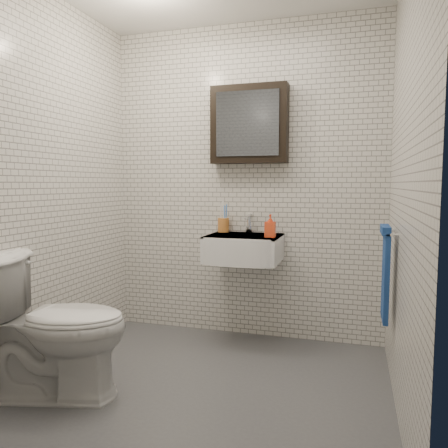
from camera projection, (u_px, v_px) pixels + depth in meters
name	position (u px, v px, depth m)	size (l,w,h in m)	color
ground	(205.00, 386.00, 2.68)	(2.20, 2.00, 0.01)	#4B4D52
room_shell	(204.00, 145.00, 2.54)	(2.22, 2.02, 2.51)	silver
washbasin	(243.00, 248.00, 3.30)	(0.55, 0.50, 0.20)	white
faucet	(249.00, 225.00, 3.47)	(0.06, 0.20, 0.15)	silver
mirror_cabinet	(249.00, 125.00, 3.39)	(0.60, 0.15, 0.60)	black
towel_rail	(386.00, 269.00, 2.65)	(0.09, 0.30, 0.58)	silver
toothbrush_cup	(223.00, 224.00, 3.54)	(0.11, 0.11, 0.25)	#C37530
soap_bottle	(270.00, 226.00, 3.19)	(0.08, 0.08, 0.17)	orange
toilet	(54.00, 325.00, 2.53)	(0.48, 0.83, 0.85)	white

